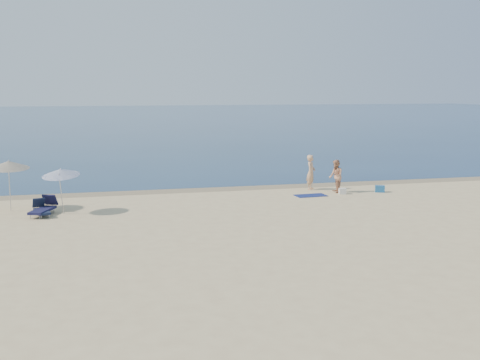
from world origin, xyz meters
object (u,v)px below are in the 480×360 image
(person_right, at_px, (336,176))
(blue_cooler, at_px, (380,189))
(umbrella_near, at_px, (61,172))
(person_left, at_px, (311,172))

(person_right, relative_size, blue_cooler, 3.52)
(blue_cooler, bearing_deg, umbrella_near, -151.46)
(person_left, height_order, person_right, person_left)
(person_right, bearing_deg, blue_cooler, 88.26)
(umbrella_near, bearing_deg, person_right, 32.89)
(person_left, height_order, blue_cooler, person_left)
(person_left, bearing_deg, umbrella_near, 138.70)
(blue_cooler, height_order, umbrella_near, umbrella_near)
(person_left, distance_m, umbrella_near, 13.49)
(person_right, bearing_deg, umbrella_near, -72.24)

